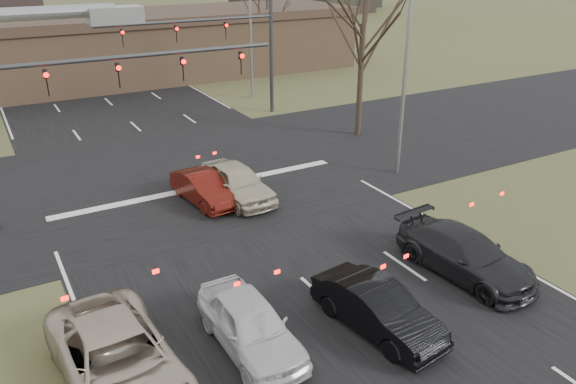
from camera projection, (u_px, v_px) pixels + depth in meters
name	position (u px, v px, depth m)	size (l,w,h in m)	color
ground	(378.00, 348.00, 15.45)	(360.00, 360.00, 0.00)	#444C28
road_main	(47.00, 46.00, 63.25)	(14.00, 300.00, 0.02)	black
road_cross	(187.00, 173.00, 27.40)	(200.00, 14.00, 0.02)	black
building	(109.00, 48.00, 45.57)	(42.40, 10.40, 5.30)	#836146
mast_arm_near	(66.00, 92.00, 21.41)	(12.12, 0.24, 8.00)	#383A3D
mast_arm_far	(231.00, 38.00, 34.58)	(11.12, 0.24, 8.00)	#383A3D
streetlight_right_near	(403.00, 58.00, 25.19)	(2.34, 0.25, 10.00)	gray
streetlight_right_far	(248.00, 19.00, 38.96)	(2.34, 0.25, 10.00)	gray
car_silver_suv	(118.00, 360.00, 13.85)	(2.62, 5.68, 1.58)	#BDAD99
car_white_sedan	(250.00, 325.00, 15.24)	(1.74, 4.31, 1.47)	silver
car_black_hatch	(377.00, 308.00, 15.97)	(1.49, 4.28, 1.41)	black
car_charcoal_sedan	(465.00, 254.00, 18.74)	(2.07, 5.09, 1.48)	black
car_red_ahead	(204.00, 188.00, 24.08)	(1.38, 3.96, 1.31)	#4C100A
car_silver_ahead	(237.00, 182.00, 24.39)	(1.85, 4.59, 1.56)	beige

